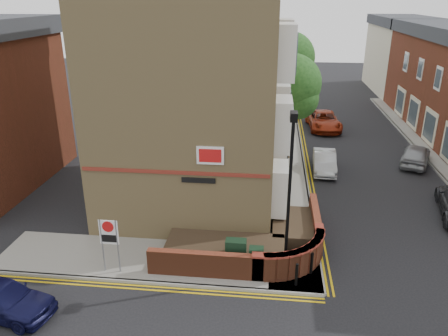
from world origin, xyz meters
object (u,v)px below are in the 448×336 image
utility_cabinet_large (236,254)px  navy_hatchback (1,298)px  lamppost (289,196)px  silver_car_near (324,161)px  zone_sign (109,236)px

utility_cabinet_large → navy_hatchback: utility_cabinet_large is taller
utility_cabinet_large → lamppost: bearing=-3.0°
silver_car_near → lamppost: bearing=-100.3°
utility_cabinet_large → silver_car_near: (4.47, 10.95, -0.11)m
navy_hatchback → zone_sign: bearing=-37.2°
lamppost → silver_car_near: (2.57, 11.05, -2.73)m
zone_sign → navy_hatchback: bearing=-137.7°
zone_sign → silver_car_near: size_ratio=0.59×
navy_hatchback → utility_cabinet_large: bearing=-55.2°
silver_car_near → utility_cabinet_large: bearing=-109.4°
lamppost → silver_car_near: size_ratio=1.69×
navy_hatchback → silver_car_near: 18.76m
zone_sign → utility_cabinet_large: bearing=9.7°
lamppost → silver_car_near: lamppost is taller
lamppost → navy_hatchback: size_ratio=1.70×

